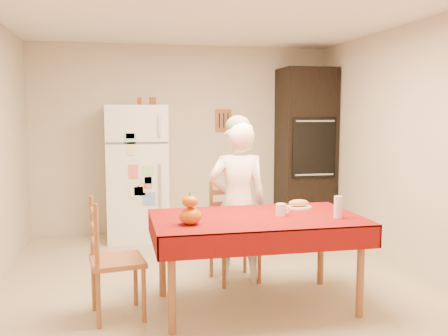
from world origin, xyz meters
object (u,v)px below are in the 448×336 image
object	(u,v)px
pumpkin_lower	(190,216)
bread_plate	(299,207)
dining_table	(256,225)
oven_cabinet	(305,150)
wine_glass	(338,207)
seated_woman	(238,203)
coffee_mug	(281,210)
chair_left	(109,255)
refrigerator	(137,173)
chair_far	(232,227)

from	to	relation	value
pumpkin_lower	bread_plate	xyz separation A→B (m)	(1.03, 0.43, -0.06)
dining_table	pumpkin_lower	xyz separation A→B (m)	(-0.57, -0.18, 0.13)
oven_cabinet	wine_glass	xyz separation A→B (m)	(-0.78, -2.72, -0.25)
oven_cabinet	pumpkin_lower	xyz separation A→B (m)	(-1.98, -2.71, -0.27)
seated_woman	coffee_mug	xyz separation A→B (m)	(0.21, -0.62, 0.05)
seated_woman	coffee_mug	size ratio (longest dim) A/B	15.26
chair_left	wine_glass	bearing A→B (deg)	-104.11
coffee_mug	refrigerator	bearing A→B (deg)	113.29
chair_left	bread_plate	size ratio (longest dim) A/B	3.96
coffee_mug	bread_plate	size ratio (longest dim) A/B	0.42
oven_cabinet	pumpkin_lower	distance (m)	3.37
chair_left	seated_woman	distance (m)	1.34
refrigerator	bread_plate	distance (m)	2.60
chair_far	coffee_mug	world-z (taller)	chair_far
chair_far	bread_plate	bearing A→B (deg)	-53.23
pumpkin_lower	bread_plate	bearing A→B (deg)	22.41
dining_table	wine_glass	xyz separation A→B (m)	(0.63, -0.18, 0.16)
oven_cabinet	bread_plate	distance (m)	2.49
seated_woman	wine_glass	world-z (taller)	seated_woman
refrigerator	seated_woman	distance (m)	2.07
dining_table	seated_woman	size ratio (longest dim) A/B	1.11
pumpkin_lower	bread_plate	distance (m)	1.12
coffee_mug	bread_plate	xyz separation A→B (m)	(0.26, 0.26, -0.04)
coffee_mug	bread_plate	bearing A→B (deg)	45.61
chair_far	seated_woman	world-z (taller)	seated_woman
seated_woman	dining_table	bearing A→B (deg)	94.59
oven_cabinet	seated_woman	xyz separation A→B (m)	(-1.42, -1.92, -0.34)
oven_cabinet	chair_far	bearing A→B (deg)	-128.58
refrigerator	wine_glass	size ratio (longest dim) A/B	9.66
chair_left	seated_woman	size ratio (longest dim) A/B	0.62
oven_cabinet	seated_woman	size ratio (longest dim) A/B	1.44
dining_table	wine_glass	distance (m)	0.68
oven_cabinet	seated_woman	world-z (taller)	oven_cabinet
chair_far	seated_woman	size ratio (longest dim) A/B	0.62
chair_left	bread_plate	xyz separation A→B (m)	(1.65, 0.24, 0.26)
chair_far	seated_woman	distance (m)	0.28
seated_woman	chair_far	bearing A→B (deg)	-74.48
dining_table	chair_left	world-z (taller)	chair_left
chair_left	seated_woman	xyz separation A→B (m)	(1.18, 0.60, 0.26)
pumpkin_lower	wine_glass	size ratio (longest dim) A/B	0.99
refrigerator	coffee_mug	distance (m)	2.72
dining_table	coffee_mug	bearing A→B (deg)	-3.14
oven_cabinet	wine_glass	world-z (taller)	oven_cabinet
refrigerator	oven_cabinet	xyz separation A→B (m)	(2.28, 0.05, 0.25)
chair_far	dining_table	bearing A→B (deg)	-96.67
chair_left	wine_glass	xyz separation A→B (m)	(1.82, -0.20, 0.34)
dining_table	coffee_mug	distance (m)	0.24
dining_table	pumpkin_lower	world-z (taller)	pumpkin_lower
oven_cabinet	seated_woman	bearing A→B (deg)	-126.38
seated_woman	wine_glass	xyz separation A→B (m)	(0.64, -0.79, 0.09)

